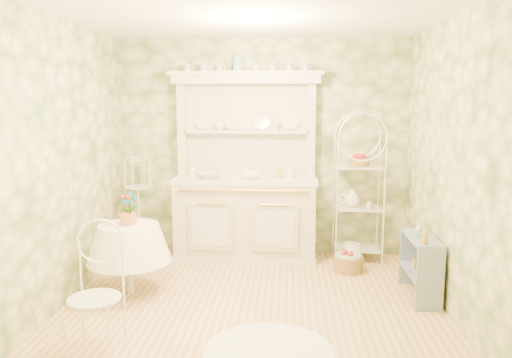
# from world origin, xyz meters

# --- Properties ---
(floor) EXTENTS (3.60, 3.60, 0.00)m
(floor) POSITION_xyz_m (0.00, 0.00, 0.00)
(floor) COLOR #DBB57E
(floor) RESTS_ON ground
(ceiling) EXTENTS (3.60, 3.60, 0.00)m
(ceiling) POSITION_xyz_m (0.00, 0.00, 2.70)
(ceiling) COLOR white
(ceiling) RESTS_ON floor
(wall_left) EXTENTS (3.60, 3.60, 0.00)m
(wall_left) POSITION_xyz_m (-1.80, 0.00, 1.35)
(wall_left) COLOR beige
(wall_left) RESTS_ON floor
(wall_right) EXTENTS (3.60, 3.60, 0.00)m
(wall_right) POSITION_xyz_m (1.80, 0.00, 1.35)
(wall_right) COLOR beige
(wall_right) RESTS_ON floor
(wall_back) EXTENTS (3.60, 3.60, 0.00)m
(wall_back) POSITION_xyz_m (0.00, 1.80, 1.35)
(wall_back) COLOR beige
(wall_back) RESTS_ON floor
(wall_front) EXTENTS (3.60, 3.60, 0.00)m
(wall_front) POSITION_xyz_m (0.00, -1.80, 1.35)
(wall_front) COLOR beige
(wall_front) RESTS_ON floor
(kitchen_dresser) EXTENTS (1.87, 0.61, 2.29)m
(kitchen_dresser) POSITION_xyz_m (-0.20, 1.52, 1.15)
(kitchen_dresser) COLOR beige
(kitchen_dresser) RESTS_ON floor
(bakers_rack) EXTENTS (0.59, 0.44, 1.83)m
(bakers_rack) POSITION_xyz_m (1.18, 1.53, 0.91)
(bakers_rack) COLOR white
(bakers_rack) RESTS_ON floor
(side_shelf) EXTENTS (0.28, 0.73, 0.62)m
(side_shelf) POSITION_xyz_m (1.64, 0.36, 0.31)
(side_shelf) COLOR #7687A3
(side_shelf) RESTS_ON floor
(round_table) EXTENTS (0.66, 0.66, 0.64)m
(round_table) POSITION_xyz_m (-1.26, 0.26, 0.32)
(round_table) COLOR white
(round_table) RESTS_ON floor
(cafe_chair) EXTENTS (0.55, 0.55, 0.97)m
(cafe_chair) POSITION_xyz_m (-1.13, -0.98, 0.48)
(cafe_chair) COLOR white
(cafe_chair) RESTS_ON floor
(birdcage_stand) EXTENTS (0.38, 0.38, 1.43)m
(birdcage_stand) POSITION_xyz_m (-1.48, 1.34, 0.72)
(birdcage_stand) COLOR white
(birdcage_stand) RESTS_ON floor
(floor_basket) EXTENTS (0.41, 0.41, 0.22)m
(floor_basket) POSITION_xyz_m (1.02, 1.08, 0.11)
(floor_basket) COLOR olive
(floor_basket) RESTS_ON floor
(lace_rug) EXTENTS (1.35, 1.35, 0.01)m
(lace_rug) POSITION_xyz_m (0.19, -0.86, 0.00)
(lace_rug) COLOR white
(lace_rug) RESTS_ON floor
(bowl_floral) EXTENTS (0.37, 0.37, 0.07)m
(bowl_floral) POSITION_xyz_m (-0.63, 1.44, 1.02)
(bowl_floral) COLOR white
(bowl_floral) RESTS_ON kitchen_dresser
(bowl_white) EXTENTS (0.30, 0.30, 0.08)m
(bowl_white) POSITION_xyz_m (-0.12, 1.43, 1.02)
(bowl_white) COLOR white
(bowl_white) RESTS_ON kitchen_dresser
(cup_left) EXTENTS (0.15, 0.15, 0.10)m
(cup_left) POSITION_xyz_m (-0.53, 1.68, 1.61)
(cup_left) COLOR white
(cup_left) RESTS_ON kitchen_dresser
(cup_right) EXTENTS (0.13, 0.13, 0.09)m
(cup_right) POSITION_xyz_m (0.17, 1.68, 1.61)
(cup_right) COLOR white
(cup_right) RESTS_ON kitchen_dresser
(potted_geranium) EXTENTS (0.18, 0.13, 0.33)m
(potted_geranium) POSITION_xyz_m (-1.24, 0.27, 0.85)
(potted_geranium) COLOR #3F7238
(potted_geranium) RESTS_ON round_table
(bottle_amber) EXTENTS (0.07, 0.07, 0.17)m
(bottle_amber) POSITION_xyz_m (1.60, 0.10, 0.68)
(bottle_amber) COLOR #B08D33
(bottle_amber) RESTS_ON side_shelf
(bottle_blue) EXTENTS (0.05, 0.05, 0.11)m
(bottle_blue) POSITION_xyz_m (1.59, 0.32, 0.65)
(bottle_blue) COLOR #80B6CE
(bottle_blue) RESTS_ON side_shelf
(bottle_glass) EXTENTS (0.08, 0.08, 0.09)m
(bottle_glass) POSITION_xyz_m (1.67, 0.60, 0.65)
(bottle_glass) COLOR silver
(bottle_glass) RESTS_ON side_shelf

